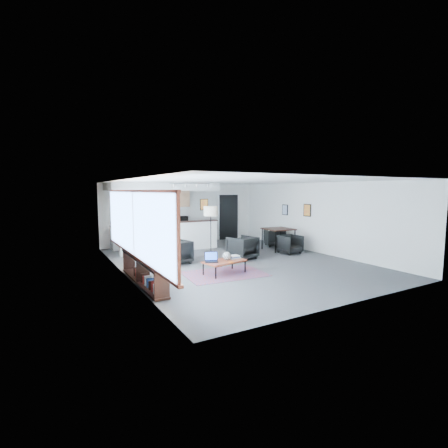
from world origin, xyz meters
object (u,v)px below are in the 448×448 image
ceramic_pot (227,256)px  microwave (182,219)px  armchair_left (176,251)px  dining_table (278,230)px  coffee_table (225,262)px  armchair_right (242,246)px  dining_chair_near (290,245)px  book_stack (234,257)px  laptop (211,259)px  floor_lamp (211,213)px  dining_chair_far (274,238)px

ceramic_pot → microwave: (0.81, 5.31, 0.60)m
armchair_left → microwave: bearing=-125.6°
microwave → dining_table: bearing=-42.1°
coffee_table → dining_table: bearing=19.0°
ceramic_pot → armchair_right: (1.45, 1.46, -0.07)m
dining_chair_near → microwave: (-2.67, 3.92, 0.78)m
armchair_left → dining_table: size_ratio=0.77×
armchair_left → dining_chair_near: armchair_left is taller
coffee_table → book_stack: size_ratio=3.81×
coffee_table → ceramic_pot: size_ratio=5.44×
coffee_table → book_stack: bearing=3.0°
ceramic_pot → dining_chair_near: bearing=21.9°
armchair_left → dining_table: bearing=172.3°
coffee_table → dining_chair_near: bearing=10.0°
dining_table → microwave: size_ratio=2.12×
laptop → ceramic_pot: laptop is taller
book_stack → microwave: 5.29m
coffee_table → microwave: bearing=69.1°
floor_lamp → dining_table: 2.88m
armchair_right → dining_chair_near: size_ratio=1.33×
ceramic_pot → dining_chair_far: 4.96m
armchair_left → dining_chair_far: armchair_left is taller
book_stack → armchair_right: 1.80m
book_stack → dining_chair_near: 3.45m
dining_table → microwave: (-2.70, 3.21, 0.32)m
book_stack → laptop: bearing=-178.8°
dining_chair_far → laptop: bearing=54.0°
armchair_left → microwave: 3.86m
armchair_right → dining_chair_far: bearing=-164.3°
armchair_left → dining_chair_far: bearing=-178.2°
dining_table → ceramic_pot: bearing=-149.0°
coffee_table → microwave: (0.89, 5.32, 0.75)m
floor_lamp → dining_chair_far: bearing=9.0°
coffee_table → laptop: (-0.37, 0.08, 0.10)m
laptop → floor_lamp: floor_lamp is taller
microwave → ceramic_pot: bearing=-90.9°
laptop → armchair_right: 2.35m
laptop → armchair_left: (-0.32, 1.79, -0.05)m
dining_chair_near → microwave: 4.81m
armchair_left → floor_lamp: bearing=-170.4°
ceramic_pot → armchair_left: 2.02m
dining_table → dining_chair_near: dining_table is taller
dining_table → microwave: bearing=130.1°
book_stack → dining_chair_far: 4.68m
floor_lamp → ceramic_pot: bearing=-107.0°
ceramic_pot → armchair_right: armchair_right is taller
book_stack → microwave: size_ratio=0.67×
laptop → microwave: bearing=99.5°
coffee_table → dining_table: dining_table is taller
floor_lamp → armchair_left: bearing=-159.4°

